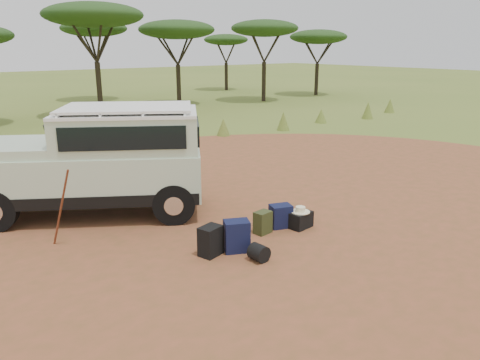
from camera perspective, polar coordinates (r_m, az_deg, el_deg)
ground at (r=10.06m, az=0.88°, el=-6.14°), size 140.00×140.00×0.00m
dirt_clearing at (r=10.06m, az=0.88°, el=-6.12°), size 23.00×23.00×0.01m
grass_fringe at (r=17.33m, az=-17.15°, el=4.06°), size 36.60×1.60×0.90m
acacia_treeline at (r=27.86m, az=-25.44°, el=16.83°), size 46.70×13.20×6.26m
safari_vehicle at (r=11.19m, az=-16.82°, el=1.98°), size 5.39×4.40×2.50m
walking_staff at (r=9.60m, az=-21.00°, el=-3.23°), size 0.30×0.60×1.61m
backpack_black at (r=8.83m, az=-3.61°, el=-7.43°), size 0.49×0.41×0.58m
backpack_navy at (r=8.97m, az=-0.41°, el=-6.86°), size 0.57×0.51×0.62m
backpack_olive at (r=9.82m, az=2.79°, el=-5.21°), size 0.38×0.30×0.48m
duffel_navy at (r=10.17m, az=4.98°, el=-4.41°), size 0.53×0.47×0.50m
hard_case at (r=10.21m, az=7.33°, el=-4.84°), size 0.55×0.42×0.36m
stuff_sack at (r=8.66m, az=2.31°, el=-8.85°), size 0.34×0.34×0.32m
safari_hat at (r=10.14m, az=7.38°, el=-3.66°), size 0.41×0.41×0.12m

